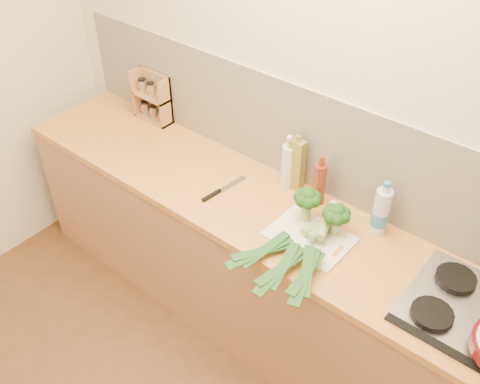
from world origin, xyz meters
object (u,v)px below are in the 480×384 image
at_px(chopping_board, 310,237).
at_px(gas_hob, 479,317).
at_px(chefs_knife, 217,192).
at_px(spice_rack, 154,99).

bearing_deg(chopping_board, gas_hob, 4.19).
bearing_deg(chefs_knife, chopping_board, 9.82).
bearing_deg(gas_hob, spice_rack, 173.28).
xyz_separation_m(chopping_board, spice_rack, (-1.33, 0.29, 0.13)).
relative_size(chopping_board, spice_rack, 1.24).
distance_m(gas_hob, chefs_knife, 1.33).
bearing_deg(chopping_board, spice_rack, 169.31).
height_order(gas_hob, chopping_board, gas_hob).
height_order(chefs_knife, spice_rack, spice_rack).
bearing_deg(chefs_knife, spice_rack, 164.54).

